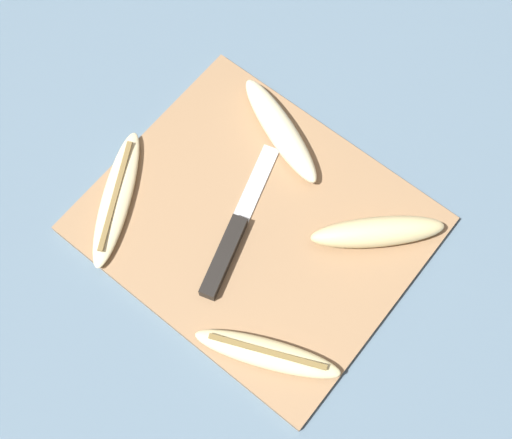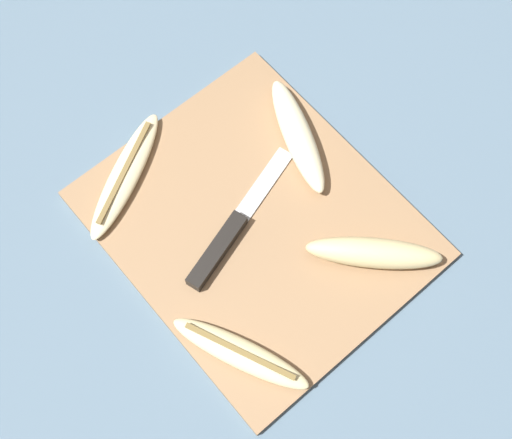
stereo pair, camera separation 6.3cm
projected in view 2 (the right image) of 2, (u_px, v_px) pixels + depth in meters
ground_plane at (256, 226)px, 0.91m from camera, size 4.00×4.00×0.00m
cutting_board at (256, 224)px, 0.91m from camera, size 0.40×0.34×0.01m
knife at (224, 239)px, 0.89m from camera, size 0.08×0.22×0.02m
banana_soft_right at (240, 353)px, 0.83m from camera, size 0.18×0.10×0.02m
banana_bright_far at (298, 135)px, 0.93m from camera, size 0.18×0.10×0.03m
banana_mellow_near at (374, 253)px, 0.87m from camera, size 0.15×0.14×0.04m
banana_cream_curved at (125, 175)px, 0.92m from camera, size 0.12×0.19×0.02m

